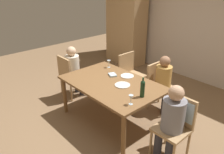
{
  "coord_description": "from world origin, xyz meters",
  "views": [
    {
      "loc": [
        2.59,
        -2.34,
        2.46
      ],
      "look_at": [
        0.0,
        0.0,
        0.85
      ],
      "focal_mm": 36.47,
      "sensor_mm": 36.0,
      "label": 1
    }
  ],
  "objects_px": {
    "chair_right_end": "(177,119)",
    "dinner_plate_guest_left": "(127,76)",
    "armoire_cabinet": "(126,25)",
    "person_man_bearded": "(74,68)",
    "chair_far_left": "(130,72)",
    "dinner_plate_host": "(122,85)",
    "person_woman_host": "(164,80)",
    "chair_left_end": "(69,74)",
    "handbag": "(144,96)",
    "chair_far_right": "(159,83)",
    "wine_bottle_tall_green": "(143,88)",
    "person_man_guest": "(172,119)",
    "dining_table": "(112,86)",
    "wine_glass_centre": "(131,98)",
    "wine_glass_near_left": "(109,62)"
  },
  "relations": [
    {
      "from": "person_man_guest",
      "to": "dining_table",
      "type": "bearing_deg",
      "value": -1.2
    },
    {
      "from": "person_man_bearded",
      "to": "wine_glass_centre",
      "type": "distance_m",
      "value": 1.98
    },
    {
      "from": "chair_right_end",
      "to": "chair_far_left",
      "type": "xyz_separation_m",
      "value": [
        -1.71,
        0.82,
        -0.06
      ]
    },
    {
      "from": "chair_right_end",
      "to": "chair_far_left",
      "type": "height_order",
      "value": "same"
    },
    {
      "from": "armoire_cabinet",
      "to": "dining_table",
      "type": "height_order",
      "value": "armoire_cabinet"
    },
    {
      "from": "chair_far_left",
      "to": "person_woman_host",
      "type": "relative_size",
      "value": 0.83
    },
    {
      "from": "person_man_bearded",
      "to": "wine_glass_centre",
      "type": "relative_size",
      "value": 7.45
    },
    {
      "from": "chair_left_end",
      "to": "dining_table",
      "type": "bearing_deg",
      "value": 4.03
    },
    {
      "from": "chair_far_right",
      "to": "person_man_bearded",
      "type": "distance_m",
      "value": 1.79
    },
    {
      "from": "wine_glass_centre",
      "to": "dining_table",
      "type": "bearing_deg",
      "value": 158.42
    },
    {
      "from": "person_woman_host",
      "to": "wine_glass_centre",
      "type": "distance_m",
      "value": 1.28
    },
    {
      "from": "armoire_cabinet",
      "to": "person_woman_host",
      "type": "distance_m",
      "value": 2.77
    },
    {
      "from": "person_man_guest",
      "to": "wine_glass_near_left",
      "type": "relative_size",
      "value": 7.73
    },
    {
      "from": "armoire_cabinet",
      "to": "wine_glass_near_left",
      "type": "xyz_separation_m",
      "value": [
        1.41,
        -1.9,
        -0.24
      ]
    },
    {
      "from": "chair_far_left",
      "to": "dinner_plate_guest_left",
      "type": "height_order",
      "value": "chair_far_left"
    },
    {
      "from": "person_woman_host",
      "to": "dinner_plate_host",
      "type": "distance_m",
      "value": 0.92
    },
    {
      "from": "chair_right_end",
      "to": "dinner_plate_guest_left",
      "type": "relative_size",
      "value": 3.86
    },
    {
      "from": "chair_left_end",
      "to": "person_woman_host",
      "type": "bearing_deg",
      "value": 31.98
    },
    {
      "from": "dining_table",
      "to": "handbag",
      "type": "xyz_separation_m",
      "value": [
        -0.04,
        0.94,
        -0.57
      ]
    },
    {
      "from": "chair_far_right",
      "to": "person_man_bearded",
      "type": "height_order",
      "value": "person_man_bearded"
    },
    {
      "from": "armoire_cabinet",
      "to": "person_man_bearded",
      "type": "xyz_separation_m",
      "value": [
        0.72,
        -2.29,
        -0.45
      ]
    },
    {
      "from": "dinner_plate_guest_left",
      "to": "person_man_bearded",
      "type": "bearing_deg",
      "value": -164.43
    },
    {
      "from": "armoire_cabinet",
      "to": "chair_right_end",
      "type": "height_order",
      "value": "armoire_cabinet"
    },
    {
      "from": "armoire_cabinet",
      "to": "chair_far_right",
      "type": "bearing_deg",
      "value": -31.27
    },
    {
      "from": "person_man_guest",
      "to": "dinner_plate_host",
      "type": "height_order",
      "value": "person_man_guest"
    },
    {
      "from": "wine_bottle_tall_green",
      "to": "handbag",
      "type": "distance_m",
      "value": 1.41
    },
    {
      "from": "dining_table",
      "to": "handbag",
      "type": "bearing_deg",
      "value": 92.17
    },
    {
      "from": "dining_table",
      "to": "wine_bottle_tall_green",
      "type": "bearing_deg",
      "value": 0.46
    },
    {
      "from": "wine_bottle_tall_green",
      "to": "dinner_plate_guest_left",
      "type": "bearing_deg",
      "value": 151.54
    },
    {
      "from": "armoire_cabinet",
      "to": "chair_left_end",
      "type": "relative_size",
      "value": 2.37
    },
    {
      "from": "dining_table",
      "to": "person_man_bearded",
      "type": "distance_m",
      "value": 1.24
    },
    {
      "from": "chair_far_left",
      "to": "dinner_plate_host",
      "type": "bearing_deg",
      "value": 37.2
    },
    {
      "from": "person_woman_host",
      "to": "person_man_bearded",
      "type": "height_order",
      "value": "person_man_bearded"
    },
    {
      "from": "armoire_cabinet",
      "to": "dining_table",
      "type": "xyz_separation_m",
      "value": [
        1.96,
        -2.31,
        -0.42
      ]
    },
    {
      "from": "dinner_plate_guest_left",
      "to": "handbag",
      "type": "relative_size",
      "value": 0.85
    },
    {
      "from": "chair_right_end",
      "to": "dinner_plate_guest_left",
      "type": "distance_m",
      "value": 1.27
    },
    {
      "from": "person_man_guest",
      "to": "wine_glass_centre",
      "type": "xyz_separation_m",
      "value": [
        -0.53,
        -0.25,
        0.2
      ]
    },
    {
      "from": "chair_right_end",
      "to": "wine_glass_near_left",
      "type": "distance_m",
      "value": 1.83
    },
    {
      "from": "person_woman_host",
      "to": "wine_glass_centre",
      "type": "xyz_separation_m",
      "value": [
        0.3,
        -1.22,
        0.22
      ]
    },
    {
      "from": "armoire_cabinet",
      "to": "person_woman_host",
      "type": "relative_size",
      "value": 1.97
    },
    {
      "from": "armoire_cabinet",
      "to": "person_man_guest",
      "type": "xyz_separation_m",
      "value": [
        3.19,
        -2.34,
        -0.43
      ]
    },
    {
      "from": "chair_far_left",
      "to": "wine_bottle_tall_green",
      "type": "height_order",
      "value": "wine_bottle_tall_green"
    },
    {
      "from": "dinner_plate_host",
      "to": "dinner_plate_guest_left",
      "type": "relative_size",
      "value": 1.08
    },
    {
      "from": "armoire_cabinet",
      "to": "wine_glass_near_left",
      "type": "bearing_deg",
      "value": -53.45
    },
    {
      "from": "chair_far_right",
      "to": "dinner_plate_host",
      "type": "distance_m",
      "value": 0.93
    },
    {
      "from": "chair_left_end",
      "to": "handbag",
      "type": "relative_size",
      "value": 3.29
    },
    {
      "from": "person_man_guest",
      "to": "handbag",
      "type": "height_order",
      "value": "person_man_guest"
    },
    {
      "from": "person_man_guest",
      "to": "wine_glass_centre",
      "type": "height_order",
      "value": "person_man_guest"
    },
    {
      "from": "dinner_plate_host",
      "to": "person_man_bearded",
      "type": "bearing_deg",
      "value": -179.01
    },
    {
      "from": "dining_table",
      "to": "person_woman_host",
      "type": "distance_m",
      "value": 1.03
    }
  ]
}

